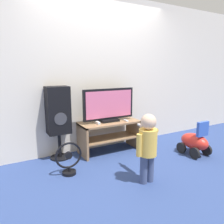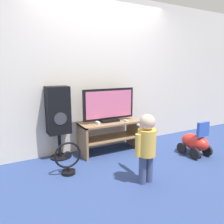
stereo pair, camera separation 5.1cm
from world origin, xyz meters
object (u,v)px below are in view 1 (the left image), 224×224
(game_console, at_px, (97,122))
(remote_primary, at_px, (126,120))
(floor_fan, at_px, (69,160))
(ride_on_toy, at_px, (195,142))
(television, at_px, (109,105))
(child, at_px, (147,143))
(speaker_tower, at_px, (58,112))

(game_console, bearing_deg, remote_primary, -9.70)
(remote_primary, relative_size, floor_fan, 0.30)
(ride_on_toy, bearing_deg, game_console, 150.31)
(television, height_order, floor_fan, television)
(floor_fan, bearing_deg, ride_on_toy, -9.69)
(child, distance_m, speaker_tower, 1.47)
(remote_primary, distance_m, child, 1.08)
(ride_on_toy, bearing_deg, remote_primary, 141.54)
(television, bearing_deg, speaker_tower, 172.70)
(child, xyz_separation_m, ride_on_toy, (1.24, 0.32, -0.29))
(game_console, xyz_separation_m, floor_fan, (-0.63, -0.45, -0.34))
(television, height_order, child, television)
(floor_fan, relative_size, ride_on_toy, 0.77)
(game_console, distance_m, speaker_tower, 0.63)
(television, bearing_deg, game_console, -170.24)
(child, height_order, floor_fan, child)
(television, height_order, speaker_tower, speaker_tower)
(remote_primary, bearing_deg, ride_on_toy, -38.46)
(television, relative_size, floor_fan, 2.03)
(ride_on_toy, bearing_deg, speaker_tower, 154.53)
(game_console, height_order, child, child)
(game_console, bearing_deg, television, 9.76)
(child, xyz_separation_m, floor_fan, (-0.78, 0.66, -0.31))
(television, distance_m, game_console, 0.35)
(child, height_order, ride_on_toy, child)
(television, bearing_deg, floor_fan, -150.78)
(game_console, relative_size, child, 0.21)
(child, relative_size, floor_fan, 1.94)
(game_console, distance_m, ride_on_toy, 1.63)
(floor_fan, xyz_separation_m, ride_on_toy, (2.02, -0.34, 0.02))
(speaker_tower, bearing_deg, television, -7.30)
(television, relative_size, child, 1.05)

